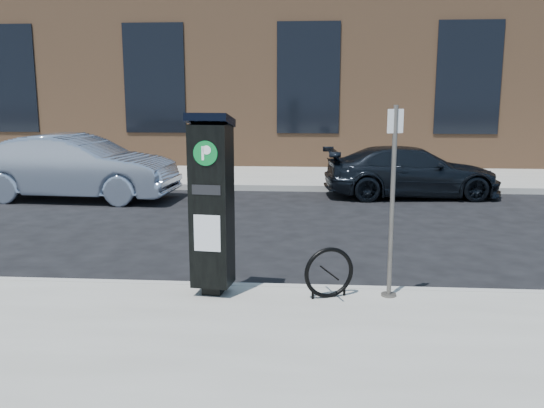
# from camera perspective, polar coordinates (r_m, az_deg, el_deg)

# --- Properties ---
(ground) EXTENTS (120.00, 120.00, 0.00)m
(ground) POSITION_cam_1_polar(r_m,az_deg,el_deg) (7.24, 2.04, -9.16)
(ground) COLOR black
(ground) RESTS_ON ground
(sidewalk_far) EXTENTS (60.00, 12.00, 0.15)m
(sidewalk_far) POSITION_cam_1_polar(r_m,az_deg,el_deg) (20.94, 3.59, 4.15)
(sidewalk_far) COLOR gray
(sidewalk_far) RESTS_ON ground
(curb_near) EXTENTS (60.00, 0.12, 0.16)m
(curb_near) POSITION_cam_1_polar(r_m,az_deg,el_deg) (7.19, 2.04, -8.65)
(curb_near) COLOR #9E9B93
(curb_near) RESTS_ON ground
(curb_far) EXTENTS (60.00, 0.12, 0.16)m
(curb_far) POSITION_cam_1_polar(r_m,az_deg,el_deg) (15.01, 3.27, 1.56)
(curb_far) COLOR #9E9B93
(curb_far) RESTS_ON ground
(building) EXTENTS (28.00, 10.05, 8.25)m
(building) POSITION_cam_1_polar(r_m,az_deg,el_deg) (23.86, 3.81, 14.75)
(building) COLOR brown
(building) RESTS_ON ground
(parking_kiosk) EXTENTS (0.53, 0.48, 2.12)m
(parking_kiosk) POSITION_cam_1_polar(r_m,az_deg,el_deg) (6.67, -6.00, 0.11)
(parking_kiosk) COLOR black
(parking_kiosk) RESTS_ON sidewalk_near
(sign_pole) EXTENTS (0.18, 0.18, 2.21)m
(sign_pole) POSITION_cam_1_polar(r_m,az_deg,el_deg) (6.67, 11.82, 0.00)
(sign_pole) COLOR #55524B
(sign_pole) RESTS_ON sidewalk_near
(bike_rack) EXTENTS (0.58, 0.26, 0.60)m
(bike_rack) POSITION_cam_1_polar(r_m,az_deg,el_deg) (6.71, 5.67, -6.81)
(bike_rack) COLOR black
(bike_rack) RESTS_ON sidewalk_near
(car_silver) EXTENTS (4.81, 1.90, 1.56)m
(car_silver) POSITION_cam_1_polar(r_m,az_deg,el_deg) (14.47, -18.86, 3.46)
(car_silver) COLOR #8290A6
(car_silver) RESTS_ON ground
(car_dark) EXTENTS (4.39, 2.10, 1.24)m
(car_dark) POSITION_cam_1_polar(r_m,az_deg,el_deg) (14.51, 13.65, 3.12)
(car_dark) COLOR black
(car_dark) RESTS_ON ground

